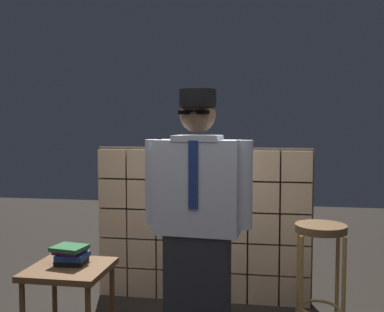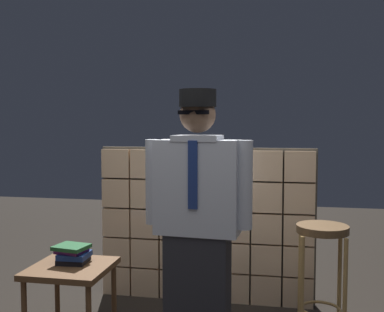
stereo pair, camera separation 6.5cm
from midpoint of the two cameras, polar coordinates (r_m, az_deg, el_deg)
The scene contains 5 objects.
glass_block_wall at distance 3.84m, azimuth 2.11°, elevation -8.71°, with size 1.82×0.10×1.31m.
standing_person at distance 2.80m, azimuth 1.37°, elevation -8.33°, with size 0.67×0.30×1.68m.
bar_stool at distance 3.20m, azimuth 16.58°, elevation -11.99°, with size 0.34×0.34×0.81m.
side_table at distance 3.27m, azimuth -14.39°, elevation -14.34°, with size 0.52×0.52×0.53m.
book_stack at distance 3.28m, azimuth -14.18°, elevation -11.84°, with size 0.24×0.22×0.12m.
Camera 2 is at (0.60, -2.38, 1.47)m, focal length 42.44 mm.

